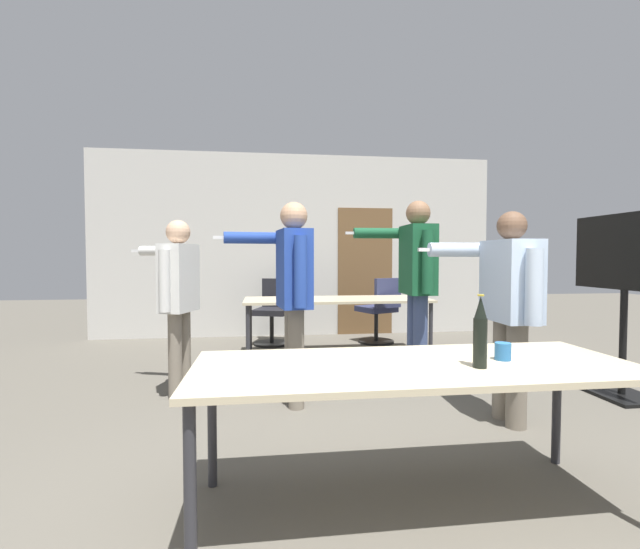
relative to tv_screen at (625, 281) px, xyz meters
The scene contains 12 objects.
back_wall 4.36m from the tv_screen, 127.05° to the left, with size 6.38×0.12×2.89m.
conference_table_near 2.83m from the tv_screen, 150.10° to the right, with size 2.15×0.81×0.73m.
conference_table_far 2.99m from the tv_screen, 139.65° to the left, with size 2.32×0.82×0.73m.
tv_screen is the anchor object (origin of this frame).
person_center_tall 3.97m from the tv_screen, behind, with size 0.68×0.70×1.58m.
person_near_casual 1.42m from the tv_screen, 162.74° to the right, with size 0.75×0.72×1.59m.
person_right_polo 2.94m from the tv_screen, behind, with size 0.83×0.63×1.71m.
person_left_plaid 1.81m from the tv_screen, 156.10° to the left, with size 0.82×0.70×1.81m.
office_chair_far_left 3.07m from the tv_screen, 120.16° to the left, with size 0.62×0.66×0.96m.
office_chair_mid_tucked 4.18m from the tv_screen, 137.44° to the left, with size 0.58×0.63×0.94m.
beer_bottle 2.65m from the tv_screen, 144.83° to the right, with size 0.06×0.06×0.35m.
drink_cup 2.43m from the tv_screen, 144.70° to the right, with size 0.08×0.08×0.09m.
Camera 1 is at (-0.52, -1.50, 1.25)m, focal length 24.00 mm.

